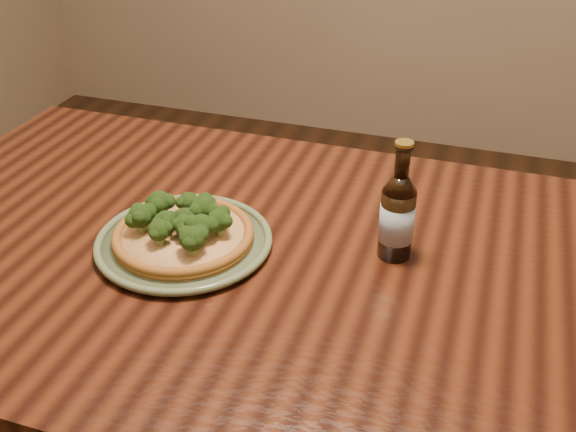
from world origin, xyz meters
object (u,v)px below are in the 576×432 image
(table, at_px, (296,301))
(plate, at_px, (184,241))
(pizza, at_px, (183,231))
(beer_bottle, at_px, (397,215))

(table, relative_size, plate, 5.18)
(table, distance_m, plate, 0.22)
(pizza, bearing_deg, plate, -112.89)
(plate, bearing_deg, beer_bottle, 14.34)
(pizza, bearing_deg, beer_bottle, 14.24)
(table, height_order, plate, plate)
(table, height_order, pizza, pizza)
(table, xyz_separation_m, beer_bottle, (0.16, 0.06, 0.17))
(plate, bearing_deg, pizza, 67.11)
(beer_bottle, bearing_deg, table, -169.69)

